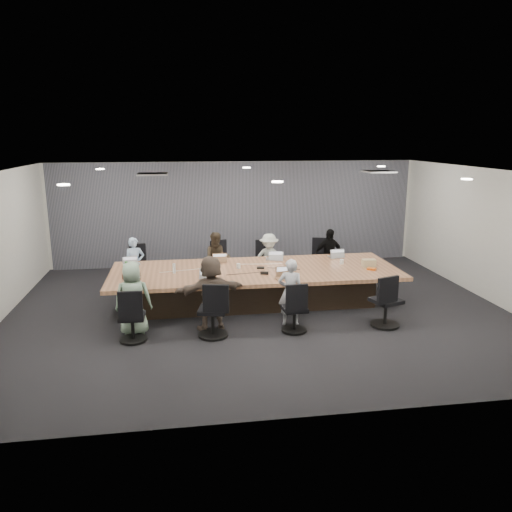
{
  "coord_description": "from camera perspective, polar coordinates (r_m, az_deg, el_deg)",
  "views": [
    {
      "loc": [
        -1.53,
        -9.5,
        3.47
      ],
      "look_at": [
        0.0,
        0.4,
        1.05
      ],
      "focal_mm": 35.0,
      "sensor_mm": 36.0,
      "label": 1
    }
  ],
  "objects": [
    {
      "name": "wall_back",
      "position": [
        13.74,
        -2.29,
        4.91
      ],
      "size": [
        10.0,
        0.0,
        2.8
      ],
      "primitive_type": "cube",
      "rotation": [
        1.57,
        0.0,
        0.0
      ],
      "color": "beige",
      "rests_on": "ground"
    },
    {
      "name": "person_3",
      "position": [
        12.22,
        8.31,
        0.09
      ],
      "size": [
        0.79,
        0.4,
        1.3
      ],
      "primitive_type": "imported",
      "rotation": [
        0.0,
        0.0,
        6.39
      ],
      "color": "black",
      "rests_on": "ground"
    },
    {
      "name": "chair_2",
      "position": [
        12.28,
        1.19,
        -1.07
      ],
      "size": [
        0.57,
        0.57,
        0.73
      ],
      "primitive_type": null,
      "rotation": [
        0.0,
        0.0,
        2.97
      ],
      "color": "black",
      "rests_on": "ground"
    },
    {
      "name": "chair_6",
      "position": [
        9.08,
        4.41,
        -6.47
      ],
      "size": [
        0.52,
        0.52,
        0.73
      ],
      "primitive_type": null,
      "rotation": [
        0.0,
        0.0,
        0.07
      ],
      "color": "black",
      "rests_on": "ground"
    },
    {
      "name": "laptop_4",
      "position": [
        9.64,
        -13.63,
        -3.22
      ],
      "size": [
        0.33,
        0.26,
        0.02
      ],
      "primitive_type": "cube",
      "rotation": [
        0.0,
        0.0,
        -0.25
      ],
      "color": "#8C6647",
      "rests_on": "conference_table"
    },
    {
      "name": "person_4",
      "position": [
        9.14,
        -13.88,
        -4.7
      ],
      "size": [
        0.65,
        0.43,
        1.33
      ],
      "primitive_type": "imported",
      "rotation": [
        0.0,
        0.0,
        3.15
      ],
      "color": "#86A68C",
      "rests_on": "ground"
    },
    {
      "name": "laptop_3",
      "position": [
        11.69,
        9.1,
        -0.06
      ],
      "size": [
        0.36,
        0.26,
        0.02
      ],
      "primitive_type": "cube",
      "rotation": [
        0.0,
        0.0,
        3.24
      ],
      "color": "#B2B2B7",
      "rests_on": "conference_table"
    },
    {
      "name": "person_5",
      "position": [
        9.1,
        -5.16,
        -4.21
      ],
      "size": [
        1.35,
        0.68,
        1.4
      ],
      "primitive_type": "imported",
      "rotation": [
        0.0,
        0.0,
        3.36
      ],
      "color": "brown",
      "rests_on": "ground"
    },
    {
      "name": "mug_brown",
      "position": [
        10.09,
        -14.84,
        -2.28
      ],
      "size": [
        0.09,
        0.09,
        0.1
      ],
      "primitive_type": "cylinder",
      "rotation": [
        0.0,
        0.0,
        0.08
      ],
      "color": "brown",
      "rests_on": "conference_table"
    },
    {
      "name": "chair_1",
      "position": [
        12.13,
        -4.55,
        -1.17
      ],
      "size": [
        0.67,
        0.67,
        0.78
      ],
      "primitive_type": null,
      "rotation": [
        0.0,
        0.0,
        3.48
      ],
      "color": "black",
      "rests_on": "ground"
    },
    {
      "name": "chair_5",
      "position": [
        8.86,
        -4.97,
        -6.64
      ],
      "size": [
        0.66,
        0.66,
        0.83
      ],
      "primitive_type": null,
      "rotation": [
        0.0,
        0.0,
        -0.21
      ],
      "color": "black",
      "rests_on": "ground"
    },
    {
      "name": "chair_0",
      "position": [
        12.15,
        -13.49,
        -1.59
      ],
      "size": [
        0.55,
        0.55,
        0.74
      ],
      "primitive_type": null,
      "rotation": [
        0.0,
        0.0,
        3.25
      ],
      "color": "black",
      "rests_on": "ground"
    },
    {
      "name": "laptop_5",
      "position": [
        9.61,
        -5.38,
        -2.93
      ],
      "size": [
        0.34,
        0.26,
        0.02
      ],
      "primitive_type": "cube",
      "rotation": [
        0.0,
        0.0,
        -0.18
      ],
      "color": "#B2B2B7",
      "rests_on": "conference_table"
    },
    {
      "name": "person_1",
      "position": [
        11.73,
        -4.44,
        -0.4
      ],
      "size": [
        0.63,
        0.49,
        1.29
      ],
      "primitive_type": "imported",
      "rotation": [
        0.0,
        0.0,
        6.28
      ],
      "color": "#362C20",
      "rests_on": "ground"
    },
    {
      "name": "chair_7",
      "position": [
        9.59,
        14.62,
        -5.43
      ],
      "size": [
        0.72,
        0.72,
        0.84
      ],
      "primitive_type": null,
      "rotation": [
        0.0,
        0.0,
        0.34
      ],
      "color": "black",
      "rests_on": "ground"
    },
    {
      "name": "ceiling",
      "position": [
        9.65,
        0.37,
        9.6
      ],
      "size": [
        10.0,
        8.0,
        0.0
      ],
      "primitive_type": "cube",
      "color": "white",
      "rests_on": "wall_back"
    },
    {
      "name": "mic_right",
      "position": [
        10.54,
        0.54,
        -1.35
      ],
      "size": [
        0.17,
        0.13,
        0.03
      ],
      "primitive_type": "cube",
      "rotation": [
        0.0,
        0.0,
        -0.24
      ],
      "color": "black",
      "rests_on": "conference_table"
    },
    {
      "name": "person_2",
      "position": [
        11.89,
        1.49,
        -0.35
      ],
      "size": [
        0.8,
        0.48,
        1.22
      ],
      "primitive_type": "imported",
      "rotation": [
        0.0,
        0.0,
        6.31
      ],
      "color": "#B4BCB3",
      "rests_on": "ground"
    },
    {
      "name": "bottle_green_left",
      "position": [
        10.58,
        -14.58,
        -1.21
      ],
      "size": [
        0.07,
        0.07,
        0.22
      ],
      "primitive_type": "cylinder",
      "rotation": [
        0.0,
        0.0,
        -0.21
      ],
      "color": "green",
      "rests_on": "conference_table"
    },
    {
      "name": "wall_right",
      "position": [
        11.71,
        25.31,
        2.09
      ],
      "size": [
        0.0,
        8.0,
        2.8
      ],
      "primitive_type": "cube",
      "rotation": [
        1.57,
        0.0,
        -1.57
      ],
      "color": "beige",
      "rests_on": "ground"
    },
    {
      "name": "bottle_clear",
      "position": [
        10.3,
        -9.34,
        -1.41
      ],
      "size": [
        0.07,
        0.07,
        0.2
      ],
      "primitive_type": "cylinder",
      "rotation": [
        0.0,
        0.0,
        -0.13
      ],
      "color": "silver",
      "rests_on": "conference_table"
    },
    {
      "name": "wall_front",
      "position": [
        6.07,
        6.37,
        -6.44
      ],
      "size": [
        10.0,
        0.0,
        2.8
      ],
      "primitive_type": "cube",
      "rotation": [
        -1.57,
        0.0,
        0.0
      ],
      "color": "beige",
      "rests_on": "ground"
    },
    {
      "name": "chair_3",
      "position": [
        12.61,
        7.81,
        -0.76
      ],
      "size": [
        0.62,
        0.62,
        0.75
      ],
      "primitive_type": null,
      "rotation": [
        0.0,
        0.0,
        2.89
      ],
      "color": "black",
      "rests_on": "ground"
    },
    {
      "name": "canvas_bag",
      "position": [
        10.97,
        12.77,
        -0.77
      ],
      "size": [
        0.3,
        0.2,
        0.15
      ],
      "primitive_type": "cube",
      "rotation": [
        0.0,
        0.0,
        -0.11
      ],
      "color": "tan",
      "rests_on": "conference_table"
    },
    {
      "name": "cup_white_near",
      "position": [
        11.06,
        9.78,
        -0.65
      ],
      "size": [
        0.09,
        0.09,
        0.1
      ],
      "primitive_type": "cylinder",
      "rotation": [
        0.0,
        0.0,
        0.19
      ],
      "color": "white",
      "rests_on": "conference_table"
    },
    {
      "name": "chair_4",
      "position": [
        8.9,
        -13.96,
        -7.2
      ],
      "size": [
        0.52,
        0.52,
        0.74
      ],
      "primitive_type": null,
      "rotation": [
        0.0,
        0.0,
        -0.03
      ],
      "color": "black",
      "rests_on": "ground"
    },
    {
      "name": "floor",
      "position": [
        10.23,
        0.34,
        -6.25
      ],
      "size": [
        10.0,
        8.0,
        0.0
      ],
      "primitive_type": "cube",
      "color": "black",
      "rests_on": "ground"
    },
    {
      "name": "bottle_green_right",
      "position": [
        10.39,
        4.11,
        -1.03
      ],
      "size": [
        0.08,
        0.08,
        0.23
      ],
      "primitive_type": "cylinder",
      "rotation": [
        0.0,
        0.0,
        0.33
      ],
      "color": "green",
      "rests_on": "conference_table"
    },
    {
      "name": "stapler",
      "position": [
        10.08,
        0.97,
        -1.96
      ],
      "size": [
        0.17,
        0.08,
        0.06
      ],
      "primitive_type": "cube",
      "rotation": [
        0.0,
        0.0,
        -0.27
      ],
      "color": "black",
      "rests_on": "conference_table"
    },
    {
      "name": "laptop_6",
      "position": [
        9.8,
        3.26,
        -2.57
      ],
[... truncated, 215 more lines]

